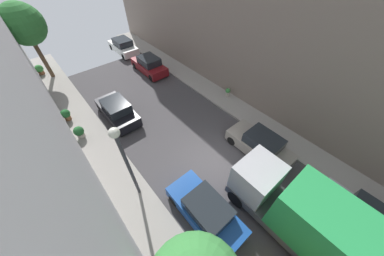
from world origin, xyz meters
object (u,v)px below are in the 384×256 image
at_px(potted_plant_4, 228,92).
at_px(potted_plant_0, 79,132).
at_px(lamp_post, 124,156).
at_px(potted_plant_3, 39,69).
at_px(parked_car_left_2, 206,211).
at_px(parked_car_right_4, 123,46).
at_px(parked_car_right_1, 366,221).
at_px(delivery_truck, 308,220).
at_px(parked_car_left_3, 117,111).
at_px(parked_car_right_2, 260,145).
at_px(street_tree_2, 23,25).
at_px(potted_plant_1, 66,114).
at_px(parked_car_right_3, 149,65).

bearing_deg(potted_plant_4, potted_plant_0, 163.17).
bearing_deg(lamp_post, potted_plant_3, 93.77).
height_order(parked_car_left_2, parked_car_right_4, same).
relative_size(potted_plant_3, lamp_post, 0.18).
bearing_deg(parked_car_right_1, delivery_truck, 144.65).
distance_m(parked_car_left_2, parked_car_left_3, 9.64).
distance_m(potted_plant_3, lamp_post, 17.19).
bearing_deg(potted_plant_0, parked_car_right_2, -46.16).
height_order(parked_car_right_1, street_tree_2, street_tree_2).
xyz_separation_m(potted_plant_1, potted_plant_3, (0.04, 8.40, -0.01)).
bearing_deg(street_tree_2, potted_plant_4, -51.05).
bearing_deg(potted_plant_0, lamp_post, -80.70).
distance_m(parked_car_right_1, lamp_post, 11.53).
xyz_separation_m(parked_car_right_2, street_tree_2, (-7.71, 18.29, 4.07)).
distance_m(parked_car_right_1, parked_car_right_2, 5.96).
xyz_separation_m(street_tree_2, potted_plant_3, (-0.71, 1.14, -4.14)).
relative_size(delivery_truck, potted_plant_4, 9.04).
xyz_separation_m(potted_plant_0, potted_plant_1, (-0.15, 2.38, 0.02)).
bearing_deg(potted_plant_0, parked_car_right_3, 28.39).
distance_m(parked_car_right_4, potted_plant_1, 11.41).
xyz_separation_m(parked_car_left_2, potted_plant_3, (-3.01, 20.18, -0.08)).
height_order(delivery_truck, potted_plant_1, delivery_truck).
xyz_separation_m(parked_car_right_1, delivery_truck, (-2.70, 1.91, 1.07)).
xyz_separation_m(parked_car_right_3, street_tree_2, (-7.71, 5.15, 4.07)).
distance_m(parked_car_right_2, street_tree_2, 20.26).
relative_size(parked_car_right_4, potted_plant_1, 4.68).
bearing_deg(parked_car_right_1, parked_car_right_3, 90.00).
bearing_deg(potted_plant_1, parked_car_right_3, 14.02).
distance_m(parked_car_left_2, parked_car_right_4, 20.18).
bearing_deg(potted_plant_4, street_tree_2, 128.95).
distance_m(parked_car_right_3, parked_car_right_4, 5.56).
relative_size(parked_car_left_3, potted_plant_0, 4.75).
height_order(street_tree_2, lamp_post, street_tree_2).
relative_size(parked_car_left_2, potted_plant_3, 4.56).
bearing_deg(potted_plant_1, potted_plant_4, -27.03).
xyz_separation_m(parked_car_left_3, parked_car_right_3, (5.40, 4.25, 0.00)).
height_order(parked_car_left_2, potted_plant_0, parked_car_left_2).
height_order(parked_car_left_3, parked_car_right_3, same).
bearing_deg(parked_car_right_3, lamp_post, -124.52).
relative_size(parked_car_right_2, potted_plant_1, 4.68).
relative_size(parked_car_right_1, lamp_post, 0.83).
relative_size(parked_car_left_3, parked_car_right_4, 1.00).
relative_size(parked_car_left_3, potted_plant_3, 4.56).
distance_m(potted_plant_0, lamp_post, 6.84).
bearing_deg(parked_car_right_4, parked_car_left_3, -118.83).
height_order(parked_car_left_3, delivery_truck, delivery_truck).
distance_m(parked_car_right_4, potted_plant_0, 13.03).
bearing_deg(parked_car_left_2, lamp_post, 120.12).
bearing_deg(potted_plant_4, delivery_truck, -120.53).
bearing_deg(parked_car_right_4, potted_plant_4, -78.20).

